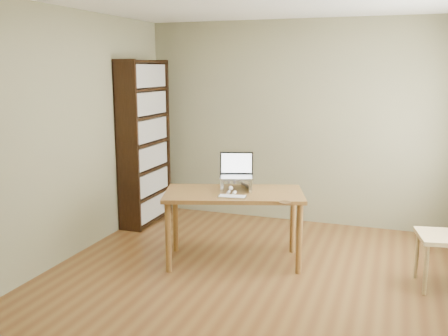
{
  "coord_description": "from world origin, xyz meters",
  "views": [
    {
      "loc": [
        1.24,
        -4.11,
        1.99
      ],
      "look_at": [
        -0.41,
        0.57,
        1.0
      ],
      "focal_mm": 40.0,
      "sensor_mm": 36.0,
      "label": 1
    }
  ],
  "objects_px": {
    "desk": "(234,201)",
    "laptop": "(238,171)",
    "cat": "(236,184)",
    "bookshelf": "(145,143)",
    "keyboard": "(232,197)"
  },
  "relations": [
    {
      "from": "keyboard",
      "to": "laptop",
      "type": "bearing_deg",
      "value": 90.66
    },
    {
      "from": "laptop",
      "to": "keyboard",
      "type": "distance_m",
      "value": 0.41
    },
    {
      "from": "desk",
      "to": "cat",
      "type": "bearing_deg",
      "value": 81.5
    },
    {
      "from": "bookshelf",
      "to": "laptop",
      "type": "height_order",
      "value": "bookshelf"
    },
    {
      "from": "desk",
      "to": "bookshelf",
      "type": "bearing_deg",
      "value": 130.33
    },
    {
      "from": "bookshelf",
      "to": "desk",
      "type": "distance_m",
      "value": 1.84
    },
    {
      "from": "cat",
      "to": "keyboard",
      "type": "bearing_deg",
      "value": -85.34
    },
    {
      "from": "laptop",
      "to": "keyboard",
      "type": "bearing_deg",
      "value": -99.07
    },
    {
      "from": "laptop",
      "to": "bookshelf",
      "type": "bearing_deg",
      "value": 134.3
    },
    {
      "from": "bookshelf",
      "to": "desk",
      "type": "xyz_separation_m",
      "value": [
        1.53,
        -0.96,
        -0.4
      ]
    },
    {
      "from": "laptop",
      "to": "cat",
      "type": "bearing_deg",
      "value": -137.55
    },
    {
      "from": "bookshelf",
      "to": "laptop",
      "type": "bearing_deg",
      "value": -28.09
    },
    {
      "from": "desk",
      "to": "laptop",
      "type": "xyz_separation_m",
      "value": [
        -0.0,
        0.14,
        0.29
      ]
    },
    {
      "from": "keyboard",
      "to": "cat",
      "type": "xyz_separation_m",
      "value": [
        -0.07,
        0.33,
        0.05
      ]
    },
    {
      "from": "cat",
      "to": "laptop",
      "type": "bearing_deg",
      "value": 52.44
    }
  ]
}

